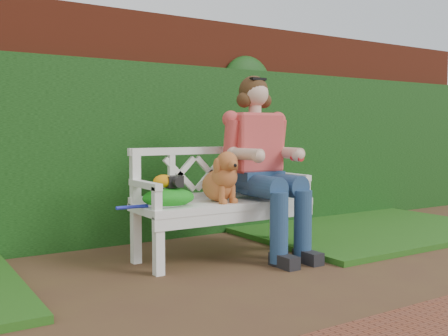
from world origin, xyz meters
TOP-DOWN VIEW (x-y plane):
  - ground at (0.00, 0.00)m, footprint 60.00×60.00m
  - brick_wall at (0.00, 1.90)m, footprint 10.00×0.30m
  - ivy_hedge at (0.00, 1.68)m, footprint 10.00×0.18m
  - grass_right at (2.40, 0.90)m, footprint 2.60×2.00m
  - garden_bench at (0.50, 0.69)m, footprint 1.62×0.70m
  - seated_woman at (0.84, 0.67)m, footprint 0.69×0.90m
  - dog at (0.43, 0.63)m, footprint 0.34×0.42m
  - tennis_racket at (-0.08, 0.65)m, footprint 0.61×0.36m
  - green_bag at (-0.03, 0.64)m, footprint 0.47×0.40m
  - camera_item at (0.01, 0.65)m, footprint 0.14×0.11m
  - baseball_glove at (-0.07, 0.65)m, footprint 0.17×0.13m

SIDE VIEW (x-z plane):
  - ground at x=0.00m, z-range 0.00..0.00m
  - grass_right at x=2.40m, z-range 0.00..0.05m
  - garden_bench at x=0.50m, z-range 0.00..0.48m
  - tennis_racket at x=-0.08m, z-range 0.48..0.51m
  - green_bag at x=-0.03m, z-range 0.48..0.62m
  - camera_item at x=0.01m, z-range 0.62..0.71m
  - baseball_glove at x=-0.07m, z-range 0.62..0.72m
  - dog at x=0.43m, z-range 0.48..0.90m
  - seated_woman at x=0.84m, z-range 0.00..1.57m
  - ivy_hedge at x=0.00m, z-range 0.00..1.70m
  - brick_wall at x=0.00m, z-range 0.00..2.20m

